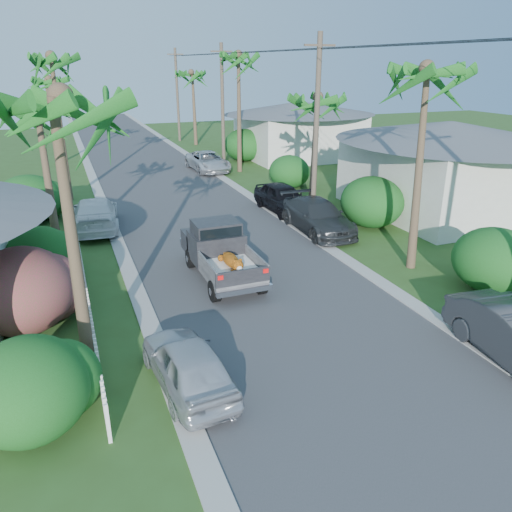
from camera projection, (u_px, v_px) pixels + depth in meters
name	position (u px, v px, depth m)	size (l,w,h in m)	color
ground	(351.00, 382.00, 12.81)	(120.00, 120.00, 0.00)	#2F4F1D
road	(160.00, 181.00, 34.51)	(8.00, 100.00, 0.02)	#38383A
curb_left	(96.00, 186.00, 33.05)	(0.60, 100.00, 0.06)	#A5A39E
curb_right	(220.00, 176.00, 35.96)	(0.60, 100.00, 0.06)	#A5A39E
pickup_truck	(219.00, 249.00, 19.00)	(1.98, 5.12, 2.06)	black
parked_car_rm	(318.00, 217.00, 23.94)	(2.11, 5.18, 1.50)	#2B2D2F
parked_car_rf	(282.00, 198.00, 27.17)	(1.81, 4.49, 1.53)	black
parked_car_rd	(208.00, 162.00, 37.38)	(2.36, 5.11, 1.42)	silver
parked_car_ln	(188.00, 364.00, 12.39)	(1.57, 3.91, 1.33)	silver
parked_car_lf	(95.00, 214.00, 24.29)	(2.13, 5.25, 1.52)	white
palm_l_a	(52.00, 99.00, 10.80)	(4.40, 4.40, 8.20)	brown
palm_l_b	(36.00, 106.00, 18.69)	(4.40, 4.40, 7.40)	brown
palm_l_c	(51.00, 57.00, 27.01)	(4.40, 4.40, 9.20)	brown
palm_l_d	(46.00, 80.00, 37.79)	(4.40, 4.40, 7.70)	brown
palm_r_a	(431.00, 70.00, 17.45)	(4.40, 4.40, 8.70)	brown
palm_r_b	(316.00, 98.00, 25.90)	(4.40, 4.40, 7.20)	brown
palm_r_c	(238.00, 55.00, 34.54)	(4.40, 4.40, 9.40)	brown
palm_r_d	(193.00, 73.00, 47.29)	(4.40, 4.40, 8.00)	brown
shrub_l_a	(28.00, 389.00, 10.74)	(2.60, 2.86, 2.20)	#174614
shrub_l_b	(22.00, 291.00, 14.91)	(3.00, 3.30, 2.60)	#C51C54
shrub_l_c	(40.00, 254.00, 18.62)	(2.40, 2.64, 2.00)	#174614
shrub_l_d	(29.00, 199.00, 25.29)	(3.20, 3.52, 2.40)	#174614
shrub_r_a	(495.00, 260.00, 17.57)	(2.80, 3.08, 2.30)	#174614
shrub_r_b	(372.00, 202.00, 24.54)	(3.00, 3.30, 2.50)	#174614
shrub_r_c	(289.00, 172.00, 32.33)	(2.60, 2.86, 2.10)	#174614
shrub_r_d	(244.00, 145.00, 41.09)	(3.20, 3.52, 2.60)	#174614
picket_fence	(89.00, 311.00, 15.37)	(0.10, 11.00, 1.00)	white
house_right_near	(445.00, 171.00, 26.82)	(8.00, 9.00, 4.80)	silver
house_right_far	(299.00, 132.00, 42.48)	(9.00, 8.00, 4.60)	silver
utility_pole_b	(316.00, 130.00, 24.32)	(1.60, 0.26, 9.00)	brown
utility_pole_c	(223.00, 106.00, 37.34)	(1.60, 0.26, 9.00)	brown
utility_pole_d	(177.00, 95.00, 50.37)	(1.60, 0.26, 9.00)	brown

